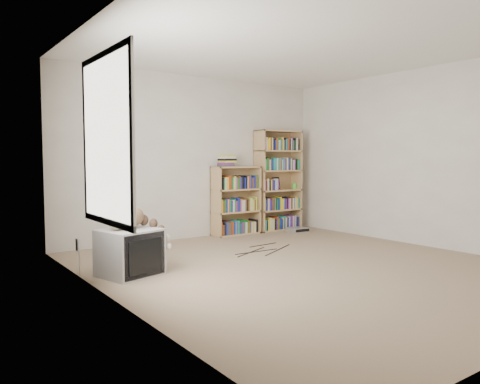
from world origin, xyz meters
TOP-DOWN VIEW (x-y plane):
  - floor at (0.00, 0.00)m, footprint 4.50×5.00m
  - wall_back at (0.00, 2.50)m, footprint 4.50×0.02m
  - wall_left at (-2.25, 0.00)m, footprint 0.02×5.00m
  - wall_right at (2.25, 0.00)m, footprint 0.02×5.00m
  - ceiling at (0.00, 0.00)m, footprint 4.50×5.00m
  - window at (-2.24, 0.20)m, footprint 0.02×1.22m
  - crt_tv at (-1.80, 0.80)m, footprint 0.68×0.64m
  - cat at (-1.75, 0.83)m, footprint 0.75×0.47m
  - bookcase_tall at (1.54, 2.36)m, footprint 0.86×0.30m
  - bookcase_short at (0.65, 2.36)m, footprint 0.81×0.30m
  - book_stack at (0.49, 2.37)m, footprint 0.22×0.29m
  - green_mug at (1.90, 2.34)m, footprint 0.09×0.09m
  - framed_print at (1.57, 2.44)m, footprint 0.16×0.05m
  - dvd_player at (1.65, 1.97)m, footprint 0.35×0.26m
  - wall_outlet at (-2.24, 1.14)m, footprint 0.01×0.08m
  - floor_cables at (0.26, 1.23)m, footprint 1.20×0.70m

SIDE VIEW (x-z plane):
  - floor at x=0.00m, z-range -0.01..0.01m
  - floor_cables at x=0.26m, z-range 0.00..0.01m
  - dvd_player at x=1.65m, z-range 0.00..0.07m
  - crt_tv at x=-1.80m, z-range 0.00..0.49m
  - wall_outlet at x=-2.24m, z-range 0.26..0.39m
  - bookcase_short at x=0.65m, z-range -0.04..1.06m
  - cat at x=-1.75m, z-range 0.31..0.85m
  - green_mug at x=1.90m, z-range 0.70..0.80m
  - framed_print at x=1.57m, z-range 0.70..0.91m
  - bookcase_tall at x=1.54m, z-range -0.04..1.67m
  - book_stack at x=0.49m, z-range 1.11..1.29m
  - wall_back at x=0.00m, z-range 0.00..2.50m
  - wall_left at x=-2.25m, z-range 0.00..2.50m
  - wall_right at x=2.25m, z-range 0.00..2.50m
  - window at x=-2.24m, z-range 0.64..2.16m
  - ceiling at x=0.00m, z-range 2.49..2.51m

